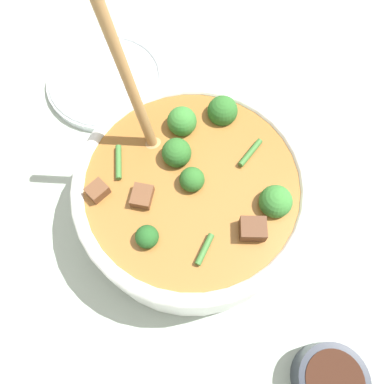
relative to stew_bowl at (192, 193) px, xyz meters
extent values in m
plane|color=#ADBCAD|center=(0.00, 0.00, -0.05)|extent=(4.00, 4.00, 0.00)
cylinder|color=white|center=(0.00, 0.00, -0.01)|extent=(0.28, 0.28, 0.09)
torus|color=white|center=(0.00, 0.00, 0.03)|extent=(0.28, 0.28, 0.02)
cylinder|color=#9E662D|center=(0.00, 0.00, 0.01)|extent=(0.26, 0.26, 0.06)
sphere|color=#2D6B28|center=(0.00, 0.00, 0.04)|extent=(0.03, 0.03, 0.03)
cylinder|color=#6B9956|center=(0.00, 0.00, 0.02)|extent=(0.01, 0.01, 0.01)
sphere|color=#235B23|center=(-0.08, -0.04, 0.04)|extent=(0.03, 0.03, 0.03)
cylinder|color=#6B9956|center=(-0.08, -0.04, 0.02)|extent=(0.01, 0.01, 0.01)
sphere|color=#2D6B28|center=(0.08, 0.06, 0.04)|extent=(0.04, 0.04, 0.04)
cylinder|color=#6B9956|center=(0.08, 0.06, 0.01)|extent=(0.01, 0.01, 0.02)
sphere|color=#2D6B28|center=(0.00, 0.04, 0.04)|extent=(0.04, 0.04, 0.04)
cylinder|color=#6B9956|center=(0.00, 0.04, 0.02)|extent=(0.01, 0.01, 0.02)
sphere|color=#387F33|center=(0.07, -0.07, 0.04)|extent=(0.04, 0.04, 0.04)
cylinder|color=#6B9956|center=(0.07, -0.07, 0.01)|extent=(0.01, 0.01, 0.02)
sphere|color=#387F33|center=(0.03, 0.07, 0.04)|extent=(0.04, 0.04, 0.04)
cylinder|color=#6B9956|center=(0.03, 0.07, 0.02)|extent=(0.01, 0.01, 0.02)
cube|color=brown|center=(0.03, -0.08, 0.04)|extent=(0.04, 0.03, 0.02)
cube|color=brown|center=(-0.06, 0.01, 0.04)|extent=(0.03, 0.03, 0.02)
cube|color=brown|center=(-0.10, 0.04, 0.04)|extent=(0.03, 0.02, 0.02)
cylinder|color=#3D7533|center=(-0.03, -0.08, 0.04)|extent=(0.03, 0.03, 0.01)
cylinder|color=#3D7533|center=(0.08, 0.00, 0.04)|extent=(0.04, 0.02, 0.01)
cylinder|color=#3D7533|center=(-0.07, 0.06, 0.04)|extent=(0.02, 0.04, 0.01)
ellipsoid|color=#A87A47|center=(-0.02, 0.07, 0.03)|extent=(0.04, 0.03, 0.01)
cylinder|color=#A87A47|center=(-0.02, 0.09, 0.12)|extent=(0.03, 0.06, 0.19)
cylinder|color=#232833|center=(0.04, -0.26, -0.04)|extent=(0.08, 0.08, 0.04)
cylinder|color=#381E14|center=(0.04, -0.26, -0.02)|extent=(0.06, 0.06, 0.01)
cylinder|color=white|center=(-0.02, 0.26, -0.05)|extent=(0.19, 0.19, 0.01)
torus|color=white|center=(-0.02, 0.26, -0.04)|extent=(0.18, 0.18, 0.01)
camera|label=1|loc=(-0.09, -0.16, 0.43)|focal=35.00mm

